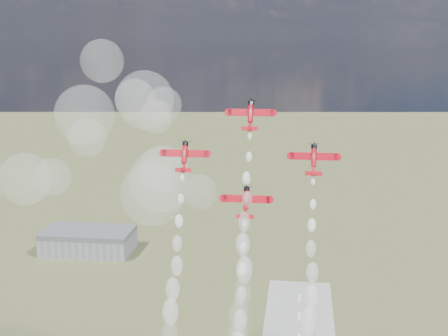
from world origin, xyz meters
TOP-DOWN VIEW (x-y plane):
  - hangar at (-120.00, 180.00)m, footprint 50.00×28.00m
  - plane_lead at (-13.99, 7.82)m, footprint 11.26×5.82m
  - plane_left at (-29.85, 2.62)m, footprint 11.26×5.82m
  - plane_right at (1.87, 2.62)m, footprint 11.26×5.82m
  - plane_slot at (-13.99, -2.58)m, footprint 11.26×5.82m
  - smoke_trail_lead at (-14.14, -12.99)m, footprint 5.28×25.90m
  - drifted_smoke_cloud at (-51.06, 26.63)m, footprint 58.89×33.92m

SIDE VIEW (x-z plane):
  - hangar at x=-120.00m, z-range 0.00..13.00m
  - smoke_trail_lead at x=-14.14m, z-range 39.46..85.82m
  - plane_slot at x=-13.99m, z-range 78.57..85.96m
  - drifted_smoke_cloud at x=-51.06m, z-range 62.19..114.99m
  - plane_left at x=-29.85m, z-range 88.37..95.76m
  - plane_right at x=1.87m, z-range 88.37..95.76m
  - plane_lead at x=-13.99m, z-range 98.18..105.57m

